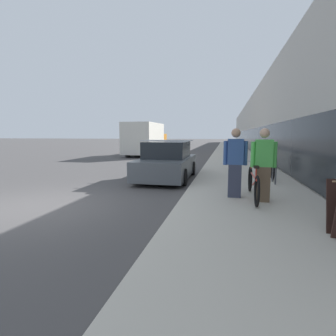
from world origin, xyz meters
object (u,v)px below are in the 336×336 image
object	(u,v)px
bike_rack_hoop	(274,168)
cruiser_bike_middle	(267,162)
moving_truck	(146,139)
parked_sedan_curbside	(167,162)
person_rider	(263,165)
tandem_bicycle	(253,183)
person_bystander	(235,163)
cruiser_bike_nearest	(270,168)

from	to	relation	value
bike_rack_hoop	cruiser_bike_middle	world-z (taller)	cruiser_bike_middle
moving_truck	parked_sedan_curbside	bearing A→B (deg)	-68.85
person_rider	parked_sedan_curbside	xyz separation A→B (m)	(-3.13, 3.46, -0.36)
tandem_bicycle	cruiser_bike_middle	bearing A→B (deg)	78.59
person_bystander	moving_truck	bearing A→B (deg)	115.39
person_bystander	parked_sedan_curbside	world-z (taller)	person_bystander
cruiser_bike_nearest	moving_truck	size ratio (longest dim) A/B	0.29
person_rider	moving_truck	bearing A→B (deg)	116.92
cruiser_bike_middle	parked_sedan_curbside	distance (m)	5.02
person_bystander	cruiser_bike_middle	distance (m)	6.19
tandem_bicycle	moving_truck	xyz separation A→B (m)	(-7.36, 14.56, 0.86)
cruiser_bike_middle	bike_rack_hoop	bearing A→B (deg)	-94.79
bike_rack_hoop	person_bystander	bearing A→B (deg)	-120.38
person_bystander	cruiser_bike_nearest	world-z (taller)	person_bystander
person_rider	cruiser_bike_nearest	bearing A→B (deg)	78.57
person_bystander	parked_sedan_curbside	bearing A→B (deg)	128.43
bike_rack_hoop	tandem_bicycle	bearing A→B (deg)	-110.97
tandem_bicycle	cruiser_bike_nearest	xyz separation A→B (m)	(0.96, 3.54, -0.01)
tandem_bicycle	parked_sedan_curbside	xyz separation A→B (m)	(-2.95, 3.16, 0.15)
person_rider	cruiser_bike_nearest	xyz separation A→B (m)	(0.78, 3.83, -0.52)
bike_rack_hoop	person_rider	bearing A→B (deg)	-105.16
cruiser_bike_middle	moving_truck	size ratio (longest dim) A/B	0.26
person_rider	parked_sedan_curbside	distance (m)	4.68
person_rider	moving_truck	size ratio (longest dim) A/B	0.28
tandem_bicycle	person_bystander	world-z (taller)	person_bystander
person_bystander	cruiser_bike_nearest	xyz separation A→B (m)	(1.42, 3.51, -0.52)
bike_rack_hoop	cruiser_bike_middle	distance (m)	3.63
bike_rack_hoop	parked_sedan_curbside	world-z (taller)	parked_sedan_curbside
person_rider	tandem_bicycle	bearing A→B (deg)	121.85
person_rider	bike_rack_hoop	xyz separation A→B (m)	(0.72, 2.65, -0.37)
person_bystander	bike_rack_hoop	distance (m)	2.72
cruiser_bike_nearest	person_rider	bearing A→B (deg)	-101.43
person_rider	cruiser_bike_middle	xyz separation A→B (m)	(1.02, 6.26, -0.52)
person_bystander	cruiser_bike_nearest	bearing A→B (deg)	67.96
cruiser_bike_nearest	bike_rack_hoop	bearing A→B (deg)	-92.80
bike_rack_hoop	parked_sedan_curbside	bearing A→B (deg)	168.13
person_bystander	parked_sedan_curbside	distance (m)	4.02
person_bystander	person_rider	bearing A→B (deg)	-26.46
cruiser_bike_nearest	parked_sedan_curbside	distance (m)	3.93
bike_rack_hoop	cruiser_bike_middle	xyz separation A→B (m)	(0.30, 3.62, -0.15)
tandem_bicycle	bike_rack_hoop	xyz separation A→B (m)	(0.90, 2.35, 0.13)
tandem_bicycle	parked_sedan_curbside	world-z (taller)	parked_sedan_curbside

